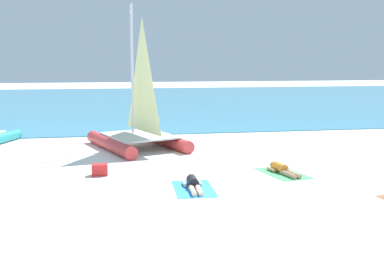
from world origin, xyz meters
TOP-DOWN VIEW (x-y plane):
  - ground_plane at (0.00, 10.00)m, footprint 120.00×120.00m
  - ocean_water at (0.00, 31.20)m, footprint 120.00×40.00m
  - sailboat_red at (-1.75, 7.82)m, footprint 4.25×5.26m
  - towel_left at (-0.63, 1.25)m, footprint 1.18×1.95m
  - sunbather_left at (-0.63, 1.32)m, footprint 0.56×1.56m
  - towel_middle at (2.53, 2.56)m, footprint 1.44×2.07m
  - sunbather_middle at (2.52, 2.62)m, footprint 0.69×1.56m
  - cooler_box at (-3.27, 3.35)m, footprint 0.50×0.36m

SIDE VIEW (x-z plane):
  - ground_plane at x=0.00m, z-range 0.00..0.00m
  - towel_left at x=-0.63m, z-range 0.00..0.01m
  - towel_middle at x=2.53m, z-range 0.00..0.01m
  - ocean_water at x=0.00m, z-range 0.00..0.05m
  - sunbather_left at x=-0.63m, z-range -0.02..0.28m
  - sunbather_middle at x=2.52m, z-range -0.02..0.28m
  - cooler_box at x=-3.27m, z-range 0.00..0.36m
  - sailboat_red at x=-1.75m, z-range -2.08..3.85m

